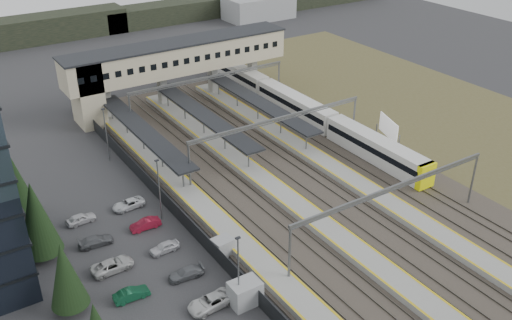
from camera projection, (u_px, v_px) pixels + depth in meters
ground at (262, 238)px, 65.69m from camera, size 220.00×220.00×0.00m
conifer_row at (78, 295)px, 50.01m from camera, size 4.42×49.82×9.50m
car_park at (184, 315)px, 53.78m from camera, size 10.68×44.58×1.29m
lampposts at (193, 223)px, 60.74m from camera, size 0.50×53.25×8.07m
fence at (191, 228)px, 65.81m from camera, size 0.08×90.00×2.00m
relay_cabin_near at (245, 293)px, 55.55m from camera, size 3.03×2.23×2.51m
relay_cabin_far at (223, 247)px, 62.59m from camera, size 2.34×2.01×2.01m
rail_corridor at (301, 194)px, 73.74m from camera, size 34.00×90.00×0.92m
canopies at (203, 115)px, 87.22m from camera, size 23.10×30.00×3.28m
footbridge at (164, 63)px, 96.79m from camera, size 40.40×6.40×11.20m
gantries at (329, 156)px, 70.85m from camera, size 28.40×62.28×7.17m
train at (297, 106)px, 95.37m from camera, size 2.76×57.72×3.48m
billboard at (388, 129)px, 84.56m from camera, size 1.97×5.47×4.81m
scrub_east at (480, 132)px, 90.96m from camera, size 34.00×120.00×0.06m
treeline_far at (140, 18)px, 144.12m from camera, size 170.00×19.00×7.00m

